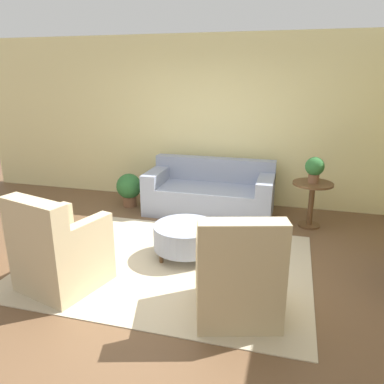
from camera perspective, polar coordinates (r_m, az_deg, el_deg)
ground_plane at (r=4.56m, az=-3.69°, el=-10.92°), size 16.00×16.00×0.00m
wall_back at (r=6.49m, az=3.32°, el=10.71°), size 8.92×0.12×2.80m
rug at (r=4.56m, az=-3.69°, el=-10.86°), size 3.31×2.45×0.01m
couch at (r=6.08m, az=2.77°, el=-0.25°), size 2.01×0.93×0.84m
armchair_left at (r=4.16m, az=-19.70°, el=-8.69°), size 0.92×0.94×1.03m
armchair_right at (r=3.52m, az=6.90°, el=-12.73°), size 0.92×0.94×1.03m
ottoman_table at (r=4.61m, az=-1.02°, el=-6.76°), size 0.78×0.78×0.41m
side_table at (r=5.72m, az=17.78°, el=-0.66°), size 0.58×0.58×0.68m
potted_plant_on_side_table at (r=5.61m, az=18.18°, el=3.50°), size 0.27×0.27×0.38m
potted_plant_floor at (r=6.44m, az=-9.57°, el=0.64°), size 0.43×0.43×0.56m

